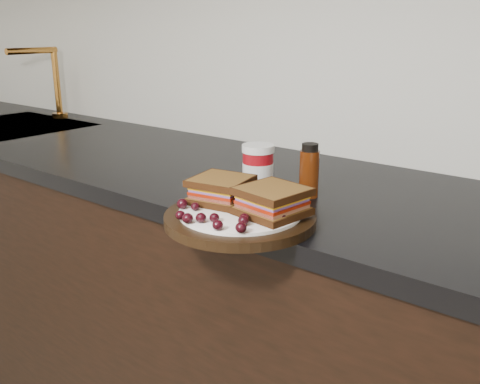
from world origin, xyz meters
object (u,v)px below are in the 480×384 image
object	(u,v)px
plate	(240,218)
condiment_jar	(258,168)
sandwich_left	(221,190)
oil_bottle	(309,170)

from	to	relation	value
plate	condiment_jar	bearing A→B (deg)	117.52
plate	sandwich_left	world-z (taller)	sandwich_left
plate	condiment_jar	xyz separation A→B (m)	(-0.09, 0.18, 0.04)
sandwich_left	oil_bottle	distance (m)	0.21
condiment_jar	oil_bottle	size ratio (longest dim) A/B	0.90
sandwich_left	condiment_jar	bearing A→B (deg)	91.21
plate	oil_bottle	xyz separation A→B (m)	(0.01, 0.22, 0.05)
plate	condiment_jar	size ratio (longest dim) A/B	2.70
plate	sandwich_left	size ratio (longest dim) A/B	2.67
sandwich_left	oil_bottle	bearing A→B (deg)	58.66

